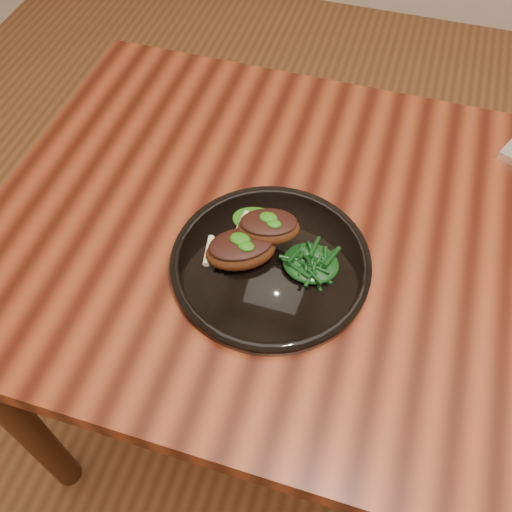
{
  "coord_description": "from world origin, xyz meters",
  "views": [
    {
      "loc": [
        -0.17,
        -0.59,
        1.48
      ],
      "look_at": [
        -0.32,
        -0.1,
        0.78
      ],
      "focal_mm": 40.0,
      "sensor_mm": 36.0,
      "label": 1
    }
  ],
  "objects_px": {
    "plate": "(271,263)",
    "lamb_chop_front": "(240,249)",
    "desk": "(455,296)",
    "greens_heap": "(311,261)"
  },
  "relations": [
    {
      "from": "plate",
      "to": "greens_heap",
      "type": "bearing_deg",
      "value": 5.19
    },
    {
      "from": "lamb_chop_front",
      "to": "greens_heap",
      "type": "bearing_deg",
      "value": 8.98
    },
    {
      "from": "desk",
      "to": "lamb_chop_front",
      "type": "distance_m",
      "value": 0.38
    },
    {
      "from": "plate",
      "to": "lamb_chop_front",
      "type": "xyz_separation_m",
      "value": [
        -0.05,
        -0.01,
        0.03
      ]
    },
    {
      "from": "plate",
      "to": "lamb_chop_front",
      "type": "relative_size",
      "value": 2.42
    },
    {
      "from": "greens_heap",
      "to": "plate",
      "type": "bearing_deg",
      "value": -174.81
    },
    {
      "from": "desk",
      "to": "plate",
      "type": "height_order",
      "value": "plate"
    },
    {
      "from": "desk",
      "to": "plate",
      "type": "bearing_deg",
      "value": -163.56
    },
    {
      "from": "desk",
      "to": "plate",
      "type": "relative_size",
      "value": 5.12
    },
    {
      "from": "desk",
      "to": "greens_heap",
      "type": "relative_size",
      "value": 18.31
    }
  ]
}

